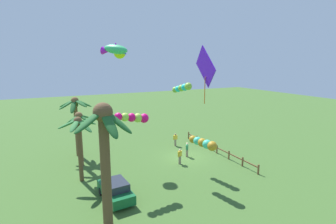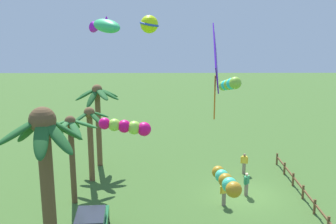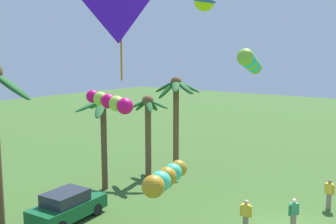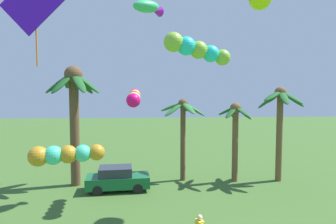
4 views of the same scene
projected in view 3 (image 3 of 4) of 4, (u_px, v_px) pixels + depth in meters
name	position (u px, v px, depth m)	size (l,w,h in m)	color
palm_tree_0	(148.00, 119.00, 25.83)	(2.38, 2.68, 5.47)	brown
palm_tree_1	(176.00, 99.00, 28.06)	(3.31, 3.51, 6.56)	brown
palm_tree_3	(103.00, 119.00, 23.20)	(3.24, 3.37, 5.72)	brown
parked_car_0	(67.00, 206.00, 19.16)	(4.02, 2.01, 1.51)	#145B2D
spectator_0	(294.00, 215.00, 17.92)	(0.45, 0.42, 1.59)	gray
spectator_1	(329.00, 194.00, 20.64)	(0.29, 0.54, 1.59)	gray
spectator_2	(246.00, 216.00, 17.76)	(0.32, 0.53, 1.59)	gray
kite_tube_1	(110.00, 102.00, 18.23)	(0.76, 2.80, 1.01)	#ED0D6F
kite_tube_2	(165.00, 178.00, 13.63)	(2.80, 1.16, 0.77)	#BC851D
kite_ball_3	(204.00, 1.00, 22.21)	(1.52, 1.52, 1.19)	#C9EF11
kite_tube_5	(250.00, 62.00, 16.53)	(2.51, 1.04, 1.12)	#89C437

